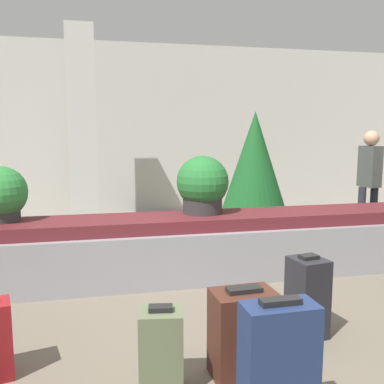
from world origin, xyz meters
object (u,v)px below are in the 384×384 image
(potted_plant_0, at_px, (203,186))
(suitcase_1, at_px, (161,351))
(traveler_0, at_px, (369,175))
(pillar, at_px, (83,129))
(suitcase_0, at_px, (243,334))
(decorated_tree, at_px, (254,170))
(suitcase_3, at_px, (278,372))
(potted_plant_1, at_px, (1,195))
(suitcase_2, at_px, (307,297))

(potted_plant_0, bearing_deg, suitcase_1, -110.19)
(traveler_0, bearing_deg, pillar, 62.56)
(suitcase_1, relative_size, potted_plant_0, 0.86)
(suitcase_0, distance_m, potted_plant_0, 2.17)
(pillar, relative_size, potted_plant_0, 5.11)
(potted_plant_0, height_order, decorated_tree, decorated_tree)
(suitcase_0, distance_m, suitcase_3, 0.59)
(suitcase_0, xyz_separation_m, potted_plant_1, (-1.81, 2.07, 0.65))
(potted_plant_0, xyz_separation_m, decorated_tree, (1.10, 1.33, 0.04))
(decorated_tree, bearing_deg, suitcase_0, -111.62)
(suitcase_2, distance_m, traveler_0, 3.61)
(pillar, height_order, potted_plant_1, pillar)
(suitcase_2, distance_m, potted_plant_0, 1.81)
(potted_plant_1, bearing_deg, traveler_0, 11.95)
(potted_plant_0, bearing_deg, traveler_0, 20.56)
(suitcase_2, xyz_separation_m, potted_plant_0, (-0.42, 1.63, 0.67))
(suitcase_1, relative_size, potted_plant_1, 0.98)
(suitcase_2, xyz_separation_m, decorated_tree, (0.68, 2.96, 0.70))
(potted_plant_1, bearing_deg, suitcase_2, -33.63)
(potted_plant_0, relative_size, potted_plant_1, 1.14)
(potted_plant_0, xyz_separation_m, traveler_0, (2.77, 1.04, -0.05))
(potted_plant_1, xyz_separation_m, decorated_tree, (3.15, 1.31, 0.08))
(potted_plant_1, height_order, decorated_tree, decorated_tree)
(pillar, relative_size, suitcase_2, 5.04)
(pillar, height_order, decorated_tree, pillar)
(potted_plant_0, relative_size, decorated_tree, 0.34)
(suitcase_2, bearing_deg, suitcase_1, -167.50)
(suitcase_1, distance_m, decorated_tree, 3.98)
(potted_plant_1, bearing_deg, pillar, 74.44)
(decorated_tree, bearing_deg, suitcase_2, -102.94)
(suitcase_0, xyz_separation_m, suitcase_1, (-0.53, -0.05, -0.03))
(suitcase_1, bearing_deg, potted_plant_0, 78.60)
(suitcase_0, relative_size, potted_plant_0, 0.94)
(suitcase_1, xyz_separation_m, potted_plant_0, (0.77, 2.10, 0.72))
(potted_plant_0, bearing_deg, suitcase_2, -75.52)
(potted_plant_1, bearing_deg, suitcase_3, -55.90)
(potted_plant_1, distance_m, decorated_tree, 3.42)
(potted_plant_0, bearing_deg, decorated_tree, 50.44)
(pillar, height_order, suitcase_1, pillar)
(potted_plant_0, distance_m, potted_plant_1, 2.05)
(suitcase_1, distance_m, potted_plant_1, 2.57)
(pillar, bearing_deg, suitcase_0, -77.02)
(suitcase_1, bearing_deg, suitcase_2, 30.47)
(pillar, xyz_separation_m, decorated_tree, (2.42, -1.32, -0.59))
(pillar, distance_m, traveler_0, 4.45)
(suitcase_0, relative_size, traveler_0, 0.38)
(suitcase_3, xyz_separation_m, potted_plant_1, (-1.79, 2.65, 0.57))
(suitcase_0, bearing_deg, traveler_0, 42.84)
(suitcase_1, distance_m, potted_plant_0, 2.35)
(decorated_tree, bearing_deg, suitcase_3, -108.97)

